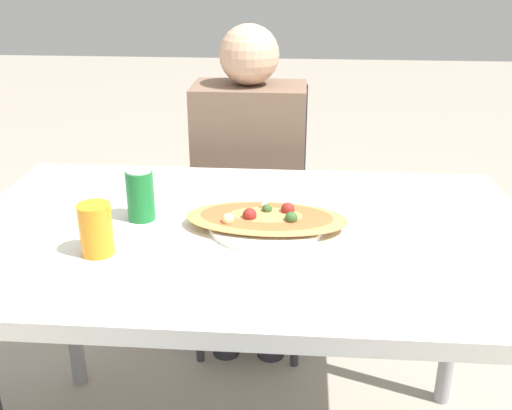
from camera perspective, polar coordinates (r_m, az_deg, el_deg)
The scene contains 6 objects.
dining_table at distance 1.44m, azimuth -0.96°, elevation -5.00°, with size 1.34×0.82×0.78m.
chair_far_seated at distance 2.19m, azimuth -0.35°, elevation 0.09°, with size 0.40×0.40×0.94m.
person_seated at distance 2.02m, azimuth -0.64°, elevation 3.05°, with size 0.37×0.25×1.17m.
pizza_main at distance 1.40m, azimuth 1.00°, elevation -1.44°, with size 0.39×0.27×0.06m.
soda_can at distance 1.45m, azimuth -10.96°, elevation 0.95°, with size 0.07×0.07×0.12m.
drink_glass at distance 1.31m, azimuth -15.00°, elevation -2.25°, with size 0.07×0.07×0.11m.
Camera 1 is at (0.12, -1.26, 1.38)m, focal length 42.00 mm.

